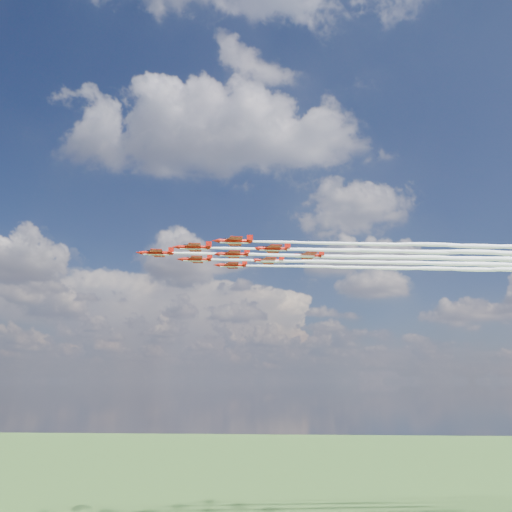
% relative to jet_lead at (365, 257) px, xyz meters
% --- Properties ---
extents(jet_lead, '(119.78, 21.05, 2.51)m').
position_rel_jet_lead_xyz_m(jet_lead, '(0.00, 0.00, 0.00)').
color(jet_lead, '#AF1309').
extents(jet_row2_port, '(119.78, 21.05, 2.51)m').
position_rel_jet_lead_xyz_m(jet_row2_port, '(11.08, -5.10, 0.00)').
color(jet_row2_port, '#AF1309').
extents(jet_row2_starb, '(119.78, 21.05, 2.51)m').
position_rel_jet_lead_xyz_m(jet_row2_starb, '(9.27, 7.92, 0.00)').
color(jet_row2_starb, '#AF1309').
extents(jet_row3_port, '(119.78, 21.05, 2.51)m').
position_rel_jet_lead_xyz_m(jet_row3_port, '(22.16, -10.19, 0.00)').
color(jet_row3_port, '#AF1309').
extents(jet_row3_centre, '(119.78, 21.05, 2.51)m').
position_rel_jet_lead_xyz_m(jet_row3_centre, '(20.35, 2.83, 0.00)').
color(jet_row3_centre, '#AF1309').
extents(jet_row3_starb, '(119.78, 21.05, 2.51)m').
position_rel_jet_lead_xyz_m(jet_row3_starb, '(18.55, 15.85, 0.00)').
color(jet_row3_starb, '#AF1309').
extents(jet_row4_port, '(119.78, 21.05, 2.51)m').
position_rel_jet_lead_xyz_m(jet_row4_port, '(31.44, -2.27, 0.00)').
color(jet_row4_port, '#AF1309').
extents(jet_row4_starb, '(119.78, 21.05, 2.51)m').
position_rel_jet_lead_xyz_m(jet_row4_starb, '(29.63, 10.75, 0.00)').
color(jet_row4_starb, '#AF1309').
extents(jet_tail, '(119.78, 21.05, 2.51)m').
position_rel_jet_lead_xyz_m(jet_tail, '(40.71, 5.66, 0.00)').
color(jet_tail, '#AF1309').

